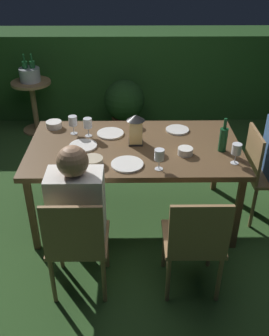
{
  "coord_description": "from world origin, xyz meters",
  "views": [
    {
      "loc": [
        -0.03,
        -2.89,
        2.29
      ],
      "look_at": [
        0.0,
        0.0,
        0.52
      ],
      "focal_mm": 41.05,
      "sensor_mm": 36.0,
      "label": 1
    }
  ],
  "objects_px": {
    "lantern_centerpiece": "(136,128)",
    "plate_d": "(177,130)",
    "green_bottle_on_table": "(223,139)",
    "ice_bucket": "(30,74)",
    "bowl_salad": "(185,151)",
    "chair_head_far": "(263,171)",
    "wine_glass_c": "(237,150)",
    "wine_glass_d": "(73,122)",
    "bowl_olives": "(54,124)",
    "bowl_dip": "(93,161)",
    "chair_side_left_b": "(195,240)",
    "chair_side_left_a": "(77,241)",
    "dining_table": "(134,151)",
    "plate_c": "(127,164)",
    "plate_a": "(83,146)",
    "wine_glass_b": "(88,124)",
    "plate_b": "(110,133)",
    "person_in_cream": "(79,206)",
    "potted_plant_corner": "(125,104)",
    "side_table": "(33,99)",
    "bowl_bread": "(135,125)",
    "wine_glass_a": "(159,156)"
  },
  "relations": [
    {
      "from": "plate_c",
      "to": "ice_bucket",
      "type": "height_order",
      "value": "ice_bucket"
    },
    {
      "from": "wine_glass_b",
      "to": "wine_glass_d",
      "type": "height_order",
      "value": "same"
    },
    {
      "from": "chair_head_far",
      "to": "potted_plant_corner",
      "type": "xyz_separation_m",
      "value": [
        -1.26,
        1.76,
        -0.08
      ]
    },
    {
      "from": "chair_side_left_a",
      "to": "plate_b",
      "type": "distance_m",
      "value": 1.17
    },
    {
      "from": "bowl_bread",
      "to": "plate_c",
      "type": "bearing_deg",
      "value": -96.18
    },
    {
      "from": "plate_a",
      "to": "wine_glass_c",
      "type": "bearing_deg",
      "value": -13.44
    },
    {
      "from": "wine_glass_d",
      "to": "bowl_olives",
      "type": "height_order",
      "value": "wine_glass_d"
    },
    {
      "from": "chair_side_left_a",
      "to": "ice_bucket",
      "type": "relative_size",
      "value": 2.53
    },
    {
      "from": "green_bottle_on_table",
      "to": "ice_bucket",
      "type": "bearing_deg",
      "value": 135.88
    },
    {
      "from": "dining_table",
      "to": "plate_c",
      "type": "distance_m",
      "value": 0.33
    },
    {
      "from": "chair_side_left_b",
      "to": "chair_side_left_a",
      "type": "relative_size",
      "value": 1.0
    },
    {
      "from": "wine_glass_c",
      "to": "bowl_dip",
      "type": "xyz_separation_m",
      "value": [
        -1.11,
        -0.01,
        -0.09
      ]
    },
    {
      "from": "bowl_salad",
      "to": "bowl_dip",
      "type": "bearing_deg",
      "value": -168.33
    },
    {
      "from": "wine_glass_d",
      "to": "plate_d",
      "type": "distance_m",
      "value": 0.95
    },
    {
      "from": "wine_glass_c",
      "to": "chair_head_far",
      "type": "bearing_deg",
      "value": 39.57
    },
    {
      "from": "chair_head_far",
      "to": "chair_side_left_a",
      "type": "xyz_separation_m",
      "value": [
        -1.55,
        -0.9,
        0.0
      ]
    },
    {
      "from": "dining_table",
      "to": "green_bottle_on_table",
      "type": "height_order",
      "value": "green_bottle_on_table"
    },
    {
      "from": "lantern_centerpiece",
      "to": "bowl_salad",
      "type": "relative_size",
      "value": 2.14
    },
    {
      "from": "person_in_cream",
      "to": "chair_side_left_b",
      "type": "bearing_deg",
      "value": -13.56
    },
    {
      "from": "chair_head_far",
      "to": "bowl_olives",
      "type": "bearing_deg",
      "value": 169.03
    },
    {
      "from": "lantern_centerpiece",
      "to": "plate_d",
      "type": "height_order",
      "value": "lantern_centerpiece"
    },
    {
      "from": "plate_c",
      "to": "ice_bucket",
      "type": "relative_size",
      "value": 0.74
    },
    {
      "from": "wine_glass_a",
      "to": "plate_a",
      "type": "xyz_separation_m",
      "value": [
        -0.62,
        0.37,
        -0.11
      ]
    },
    {
      "from": "plate_b",
      "to": "chair_side_left_b",
      "type": "bearing_deg",
      "value": -61.0
    },
    {
      "from": "plate_a",
      "to": "plate_c",
      "type": "height_order",
      "value": "same"
    },
    {
      "from": "bowl_salad",
      "to": "potted_plant_corner",
      "type": "distance_m",
      "value": 2.02
    },
    {
      "from": "bowl_salad",
      "to": "plate_d",
      "type": "bearing_deg",
      "value": 92.08
    },
    {
      "from": "green_bottle_on_table",
      "to": "plate_d",
      "type": "bearing_deg",
      "value": 130.43
    },
    {
      "from": "chair_head_far",
      "to": "plate_a",
      "type": "bearing_deg",
      "value": -179.61
    },
    {
      "from": "dining_table",
      "to": "person_in_cream",
      "type": "relative_size",
      "value": 1.57
    },
    {
      "from": "plate_c",
      "to": "person_in_cream",
      "type": "bearing_deg",
      "value": -132.16
    },
    {
      "from": "chair_head_far",
      "to": "wine_glass_c",
      "type": "bearing_deg",
      "value": -140.43
    },
    {
      "from": "chair_head_far",
      "to": "chair_side_left_b",
      "type": "xyz_separation_m",
      "value": [
        -0.74,
        -0.9,
        0.0
      ]
    },
    {
      "from": "green_bottle_on_table",
      "to": "bowl_salad",
      "type": "distance_m",
      "value": 0.33
    },
    {
      "from": "ice_bucket",
      "to": "potted_plant_corner",
      "type": "relative_size",
      "value": 0.47
    },
    {
      "from": "lantern_centerpiece",
      "to": "potted_plant_corner",
      "type": "xyz_separation_m",
      "value": [
        -0.12,
        1.72,
        -0.49
      ]
    },
    {
      "from": "person_in_cream",
      "to": "bowl_salad",
      "type": "height_order",
      "value": "person_in_cream"
    },
    {
      "from": "chair_side_left_b",
      "to": "ice_bucket",
      "type": "height_order",
      "value": "ice_bucket"
    },
    {
      "from": "chair_head_far",
      "to": "chair_side_left_a",
      "type": "bearing_deg",
      "value": -149.96
    },
    {
      "from": "wine_glass_c",
      "to": "chair_side_left_a",
      "type": "bearing_deg",
      "value": -153.35
    },
    {
      "from": "plate_d",
      "to": "bowl_bread",
      "type": "distance_m",
      "value": 0.39
    },
    {
      "from": "plate_c",
      "to": "potted_plant_corner",
      "type": "xyz_separation_m",
      "value": [
        -0.05,
        2.08,
        -0.35
      ]
    },
    {
      "from": "person_in_cream",
      "to": "bowl_bread",
      "type": "height_order",
      "value": "person_in_cream"
    },
    {
      "from": "chair_side_left_b",
      "to": "wine_glass_d",
      "type": "xyz_separation_m",
      "value": [
        -0.95,
        1.14,
        0.38
      ]
    },
    {
      "from": "green_bottle_on_table",
      "to": "plate_d",
      "type": "xyz_separation_m",
      "value": [
        -0.33,
        0.39,
        -0.1
      ]
    },
    {
      "from": "plate_b",
      "to": "bowl_olives",
      "type": "distance_m",
      "value": 0.55
    },
    {
      "from": "wine_glass_c",
      "to": "potted_plant_corner",
      "type": "distance_m",
      "value": 2.29
    },
    {
      "from": "lantern_centerpiece",
      "to": "plate_a",
      "type": "xyz_separation_m",
      "value": [
        -0.45,
        -0.05,
        -0.14
      ]
    },
    {
      "from": "lantern_centerpiece",
      "to": "wine_glass_c",
      "type": "bearing_deg",
      "value": -24.02
    },
    {
      "from": "person_in_cream",
      "to": "side_table",
      "type": "height_order",
      "value": "person_in_cream"
    }
  ]
}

